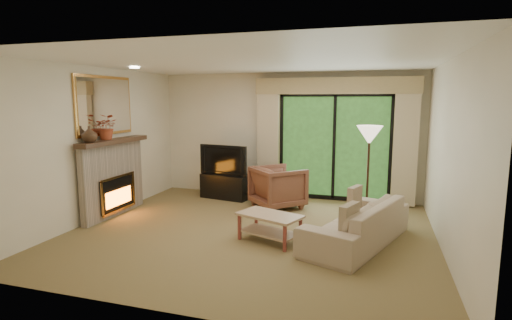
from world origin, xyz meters
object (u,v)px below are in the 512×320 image
(media_console, at_px, (226,186))
(coffee_table, at_px, (270,228))
(armchair, at_px, (278,187))
(sofa, at_px, (357,223))

(media_console, distance_m, coffee_table, 2.73)
(armchair, distance_m, coffee_table, 1.88)
(media_console, xyz_separation_m, armchair, (1.22, -0.41, 0.15))
(media_console, bearing_deg, coffee_table, -45.69)
(media_console, xyz_separation_m, coffee_table, (1.56, -2.24, -0.05))
(armchair, bearing_deg, sofa, -179.58)
(armchair, xyz_separation_m, coffee_table, (0.33, -1.84, -0.19))
(armchair, relative_size, sofa, 0.42)
(sofa, bearing_deg, media_console, -104.63)
(media_console, xyz_separation_m, sofa, (2.77, -1.95, 0.05))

